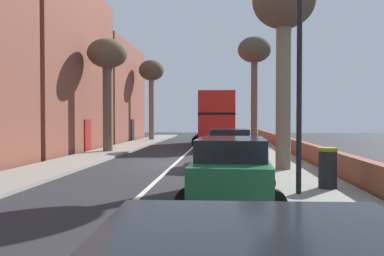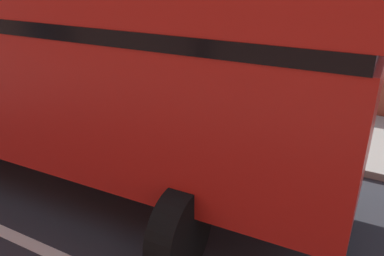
# 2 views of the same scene
# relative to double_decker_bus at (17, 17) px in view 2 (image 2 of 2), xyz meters

# --- Properties ---
(double_decker_bus) EXTENTS (3.73, 10.19, 4.06)m
(double_decker_bus) POSITION_rel_double_decker_bus_xyz_m (0.00, 0.00, 0.00)
(double_decker_bus) COLOR red
(double_decker_bus) RESTS_ON ground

